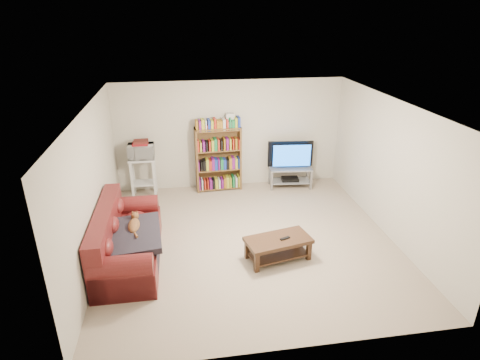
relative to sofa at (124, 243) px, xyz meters
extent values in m
plane|color=tan|center=(2.09, 0.29, -0.32)|extent=(5.00, 5.00, 0.00)
plane|color=white|center=(2.09, 0.29, 2.08)|extent=(5.00, 5.00, 0.00)
plane|color=beige|center=(2.09, 2.79, 0.88)|extent=(5.00, 0.00, 5.00)
plane|color=beige|center=(2.09, -2.21, 0.88)|extent=(5.00, 0.00, 5.00)
plane|color=beige|center=(-0.41, 0.29, 0.88)|extent=(0.00, 5.00, 5.00)
plane|color=beige|center=(4.59, 0.29, 0.88)|extent=(0.00, 5.00, 5.00)
cube|color=maroon|center=(0.08, 0.00, -0.12)|extent=(0.93, 2.14, 0.41)
cube|color=maroon|center=(-0.25, 0.00, 0.15)|extent=(0.26, 2.14, 0.89)
cube|color=maroon|center=(0.08, -0.95, -0.06)|extent=(0.88, 0.24, 0.53)
cube|color=maroon|center=(0.09, 0.95, -0.06)|extent=(0.88, 0.24, 0.53)
cube|color=#29252F|center=(0.18, -0.15, 0.22)|extent=(0.91, 1.14, 0.19)
cube|color=#3A2314|center=(2.46, -0.34, 0.03)|extent=(1.13, 0.73, 0.06)
cube|color=#3A2314|center=(2.46, -0.34, -0.22)|extent=(1.02, 0.66, 0.03)
cube|color=#3A2314|center=(2.05, -0.63, -0.16)|extent=(0.08, 0.08, 0.32)
cube|color=#3A2314|center=(2.95, -0.43, -0.16)|extent=(0.08, 0.08, 0.32)
cube|color=#3A2314|center=(1.96, -0.24, -0.16)|extent=(0.08, 0.08, 0.32)
cube|color=#3A2314|center=(2.86, -0.04, -0.16)|extent=(0.08, 0.08, 0.32)
cube|color=black|center=(2.56, -0.36, 0.07)|extent=(0.18, 0.11, 0.02)
cube|color=#999EA3|center=(3.42, 2.44, 0.14)|extent=(0.98, 0.51, 0.03)
cube|color=#999EA3|center=(3.42, 2.44, -0.17)|extent=(0.93, 0.49, 0.02)
cube|color=gray|center=(2.96, 2.29, -0.08)|extent=(0.05, 0.05, 0.47)
cube|color=gray|center=(3.84, 2.21, -0.08)|extent=(0.05, 0.05, 0.47)
cube|color=gray|center=(2.99, 2.66, -0.08)|extent=(0.05, 0.05, 0.47)
cube|color=gray|center=(3.88, 2.58, -0.08)|extent=(0.05, 0.05, 0.47)
imported|color=black|center=(3.42, 2.44, 0.45)|extent=(1.03, 0.23, 0.59)
cube|color=black|center=(3.42, 2.44, -0.13)|extent=(0.40, 0.30, 0.06)
cube|color=brown|center=(1.32, 2.55, 0.40)|extent=(0.05, 0.31, 1.44)
cube|color=brown|center=(2.28, 2.59, 0.40)|extent=(0.05, 0.31, 1.44)
cube|color=brown|center=(1.80, 2.57, 1.11)|extent=(1.01, 0.36, 0.03)
cube|color=maroon|center=(1.58, 2.56, 1.16)|extent=(0.30, 0.24, 0.08)
cube|color=silver|center=(0.16, 2.46, 0.53)|extent=(0.55, 0.40, 0.04)
cube|color=silver|center=(0.16, 2.46, -0.02)|extent=(0.49, 0.36, 0.03)
cube|color=silver|center=(-0.07, 2.30, 0.09)|extent=(0.05, 0.05, 0.83)
cube|color=silver|center=(0.40, 2.31, 0.09)|extent=(0.05, 0.05, 0.83)
cube|color=silver|center=(-0.07, 2.62, 0.09)|extent=(0.05, 0.05, 0.83)
cube|color=silver|center=(0.40, 2.62, 0.09)|extent=(0.05, 0.05, 0.83)
imported|color=silver|center=(0.16, 2.46, 0.70)|extent=(0.54, 0.37, 0.30)
cube|color=maroon|center=(0.16, 2.46, 0.87)|extent=(0.32, 0.28, 0.05)
camera|label=1|loc=(1.00, -5.71, 3.46)|focal=30.00mm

